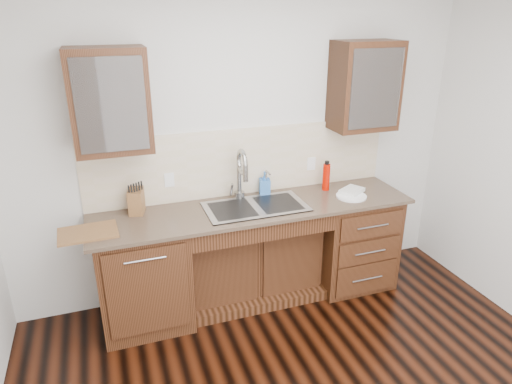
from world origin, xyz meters
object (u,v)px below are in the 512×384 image
object	(u,v)px
soap_bottle	(265,183)
water_bottle	(326,177)
knife_block	(136,201)
plate	(351,196)
cutting_board	(88,233)

from	to	relation	value
soap_bottle	water_bottle	world-z (taller)	water_bottle
soap_bottle	knife_block	world-z (taller)	soap_bottle
plate	knife_block	distance (m)	1.83
water_bottle	knife_block	xyz separation A→B (m)	(-1.67, 0.05, -0.02)
water_bottle	cutting_board	size ratio (longest dim) A/B	0.58
knife_block	plate	bearing A→B (deg)	5.23
plate	knife_block	xyz separation A→B (m)	(-1.80, 0.28, 0.09)
cutting_board	plate	bearing A→B (deg)	-0.34
soap_bottle	knife_block	size ratio (longest dim) A/B	1.04
plate	water_bottle	bearing A→B (deg)	119.92
water_bottle	cutting_board	distance (m)	2.06
water_bottle	knife_block	distance (m)	1.67
soap_bottle	plate	xyz separation A→B (m)	(0.69, -0.32, -0.09)
soap_bottle	cutting_board	world-z (taller)	soap_bottle
soap_bottle	cutting_board	bearing A→B (deg)	-155.20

